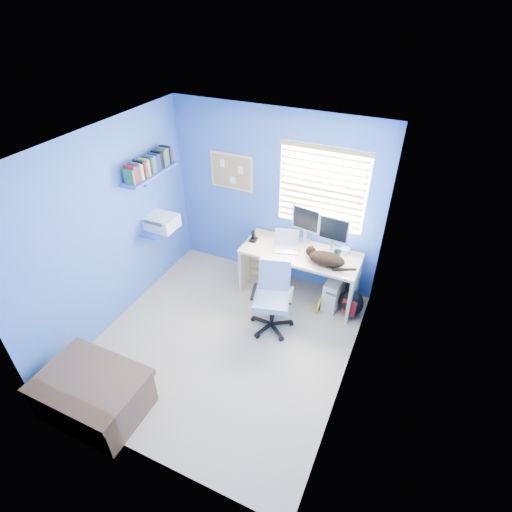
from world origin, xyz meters
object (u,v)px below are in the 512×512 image
at_px(laptop, 286,242).
at_px(tower_pc, 334,292).
at_px(desk, 299,274).
at_px(cat, 327,259).
at_px(office_chair, 272,305).

bearing_deg(laptop, tower_pc, -14.74).
xyz_separation_m(desk, cat, (0.39, -0.13, 0.45)).
distance_m(laptop, tower_pc, 0.96).
bearing_deg(tower_pc, office_chair, -125.17).
bearing_deg(tower_pc, laptop, -172.62).
height_order(laptop, tower_pc, laptop).
bearing_deg(cat, laptop, -174.01).
height_order(desk, tower_pc, desk).
bearing_deg(laptop, office_chair, -97.77).
xyz_separation_m(cat, office_chair, (-0.49, -0.59, -0.48)).
bearing_deg(cat, office_chair, -113.66).
bearing_deg(office_chair, laptop, 98.60).
distance_m(cat, office_chair, 0.91).
distance_m(desk, tower_pc, 0.54).
bearing_deg(desk, laptop, -174.16).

